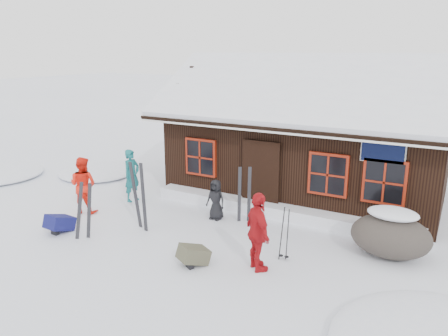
{
  "coord_description": "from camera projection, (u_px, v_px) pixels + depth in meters",
  "views": [
    {
      "loc": [
        5.71,
        -8.42,
        4.49
      ],
      "look_at": [
        0.03,
        1.85,
        1.3
      ],
      "focal_mm": 35.0,
      "sensor_mm": 36.0,
      "label": 1
    }
  ],
  "objects": [
    {
      "name": "mountain_hut",
      "position": [
        311.0,
        143.0,
        14.04
      ],
      "size": [
        8.9,
        6.09,
        4.42
      ],
      "color": "black",
      "rests_on": "ground"
    },
    {
      "name": "ski_pair_left",
      "position": [
        84.0,
        212.0,
        10.56
      ],
      "size": [
        0.5,
        0.25,
        1.49
      ],
      "rotation": [
        0.0,
        0.0,
        0.41
      ],
      "color": "black",
      "rests_on": "ground"
    },
    {
      "name": "ski_pair_mid",
      "position": [
        139.0,
        197.0,
        11.14
      ],
      "size": [
        0.58,
        0.17,
        1.81
      ],
      "rotation": [
        0.0,
        0.0,
        -0.15
      ],
      "color": "black",
      "rests_on": "ground"
    },
    {
      "name": "ski_poles",
      "position": [
        285.0,
        235.0,
        9.5
      ],
      "size": [
        0.22,
        0.11,
        1.26
      ],
      "color": "black",
      "rests_on": "ground"
    },
    {
      "name": "snow_drift",
      "position": [
        277.0,
        211.0,
        12.11
      ],
      "size": [
        7.6,
        0.6,
        0.35
      ],
      "primitive_type": "cube",
      "color": "white",
      "rests_on": "ground"
    },
    {
      "name": "backpack_olive",
      "position": [
        194.0,
        258.0,
        9.38
      ],
      "size": [
        0.69,
        0.74,
        0.33
      ],
      "primitive_type": "cube",
      "rotation": [
        0.0,
        0.0,
        -0.51
      ],
      "color": "#484733",
      "rests_on": "ground"
    },
    {
      "name": "boulder",
      "position": [
        391.0,
        235.0,
        9.69
      ],
      "size": [
        1.74,
        1.31,
        1.02
      ],
      "color": "#433C36",
      "rests_on": "ground"
    },
    {
      "name": "skier_orange_left",
      "position": [
        83.0,
        185.0,
        12.29
      ],
      "size": [
        0.9,
        0.77,
        1.61
      ],
      "primitive_type": "imported",
      "rotation": [
        0.0,
        0.0,
        3.36
      ],
      "color": "red",
      "rests_on": "ground"
    },
    {
      "name": "snow_mounds",
      "position": [
        277.0,
        222.0,
        11.75
      ],
      "size": [
        20.6,
        13.2,
        0.48
      ],
      "color": "white",
      "rests_on": "ground"
    },
    {
      "name": "skier_crouched",
      "position": [
        216.0,
        200.0,
        11.84
      ],
      "size": [
        0.56,
        0.38,
        1.12
      ],
      "primitive_type": "imported",
      "rotation": [
        0.0,
        0.0,
        -0.05
      ],
      "color": "black",
      "rests_on": "ground"
    },
    {
      "name": "ski_pair_right",
      "position": [
        244.0,
        195.0,
        11.63
      ],
      "size": [
        0.33,
        0.2,
        1.57
      ],
      "rotation": [
        0.0,
        0.0,
        0.51
      ],
      "color": "black",
      "rests_on": "ground"
    },
    {
      "name": "skier_teal",
      "position": [
        132.0,
        175.0,
        13.23
      ],
      "size": [
        0.42,
        0.61,
        1.61
      ],
      "primitive_type": "imported",
      "rotation": [
        0.0,
        0.0,
        1.51
      ],
      "color": "#156367",
      "rests_on": "ground"
    },
    {
      "name": "ground",
      "position": [
        187.0,
        235.0,
        10.95
      ],
      "size": [
        120.0,
        120.0,
        0.0
      ],
      "primitive_type": "plane",
      "color": "white",
      "rests_on": "ground"
    },
    {
      "name": "backpack_blue",
      "position": [
        60.0,
        226.0,
        11.07
      ],
      "size": [
        0.53,
        0.67,
        0.34
      ],
      "primitive_type": "cube",
      "rotation": [
        0.0,
        0.0,
        -0.08
      ],
      "color": "#121451",
      "rests_on": "ground"
    },
    {
      "name": "skier_orange_right",
      "position": [
        258.0,
        232.0,
        8.99
      ],
      "size": [
        1.01,
        0.98,
        1.7
      ],
      "primitive_type": "imported",
      "rotation": [
        0.0,
        0.0,
        2.4
      ],
      "color": "#AF1217",
      "rests_on": "ground"
    }
  ]
}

